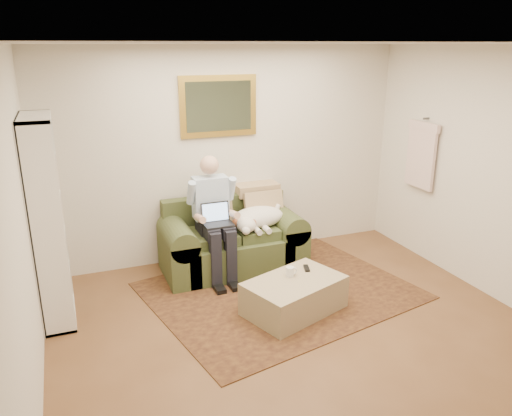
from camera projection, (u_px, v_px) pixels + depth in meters
room_shell at (308, 204)px, 4.25m from camera, size 4.51×5.00×2.61m
rug at (280, 291)px, 5.51m from camera, size 3.07×2.66×0.01m
sofa at (232, 245)px, 6.01m from camera, size 1.67×0.85×1.00m
seated_man at (215, 219)px, 5.66m from camera, size 0.55×0.79×1.41m
laptop at (217, 218)px, 5.59m from camera, size 0.32×0.26×0.24m
sleeping_dog at (258, 217)px, 5.93m from camera, size 0.69×0.43×0.26m
ottoman at (294, 296)px, 5.04m from camera, size 1.12×0.91×0.35m
coffee_mug at (290, 272)px, 5.06m from camera, size 0.08×0.08×0.10m
tv_remote at (307, 268)px, 5.23m from camera, size 0.09×0.16×0.02m
bookshelf at (48, 222)px, 4.71m from camera, size 0.28×0.80×2.00m
wall_mirror at (219, 106)px, 5.89m from camera, size 0.94×0.04×0.72m
hanging_shirt at (421, 151)px, 6.09m from camera, size 0.06×0.52×0.90m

